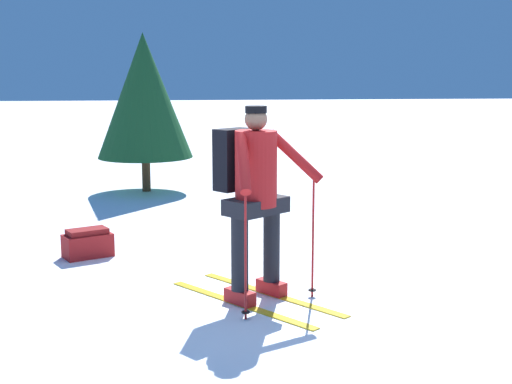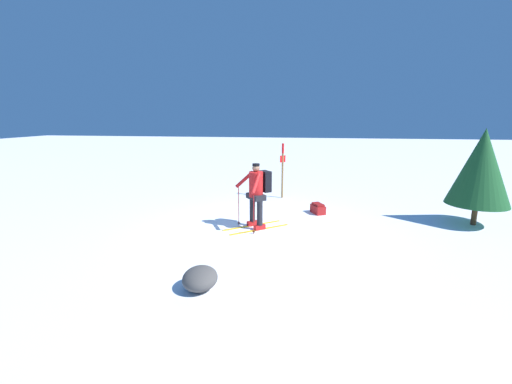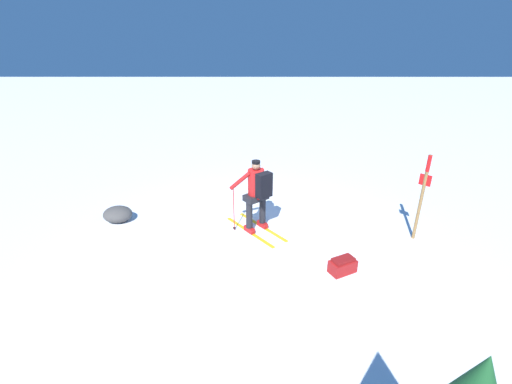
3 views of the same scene
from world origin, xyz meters
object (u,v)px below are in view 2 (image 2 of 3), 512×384
pine_tree (481,167)px  skier (257,191)px  dropped_backpack (318,209)px  rock_boulder (200,278)px  trail_marker (283,166)px

pine_tree → skier: bearing=-78.4°
dropped_backpack → rock_boulder: 5.49m
skier → pine_tree: 5.95m
rock_boulder → pine_tree: size_ratio=0.27×
skier → dropped_backpack: size_ratio=2.96×
dropped_backpack → pine_tree: size_ratio=0.22×
trail_marker → pine_tree: size_ratio=0.76×
skier → dropped_backpack: skier is taller
trail_marker → rock_boulder: bearing=-6.5°
skier → trail_marker: bearing=174.3°
trail_marker → pine_tree: pine_tree is taller
pine_tree → dropped_backpack: bearing=-96.2°
rock_boulder → dropped_backpack: bearing=158.0°
dropped_backpack → pine_tree: (0.46, 4.19, 1.44)m
rock_boulder → pine_tree: (-4.63, 6.25, 1.40)m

